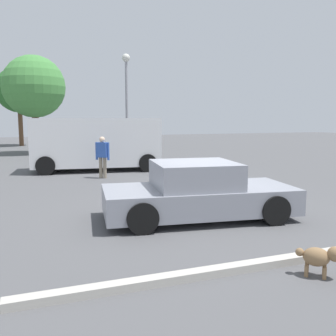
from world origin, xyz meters
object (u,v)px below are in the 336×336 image
Objects in this scene: van_white at (97,142)px; light_post_near at (126,87)px; dog at (320,257)px; pedestrian at (102,154)px; sedan_foreground at (198,193)px.

light_post_near reaches higher than van_white.
dog is at bearing -77.11° from van_white.
pedestrian is 7.74m from light_post_near.
van_white is 5.75m from light_post_near.
van_white is at bearing 32.95° from pedestrian.
sedan_foreground is 13.59m from light_post_near.
sedan_foreground is at bearing 137.38° from dog.
dog is at bearing -94.63° from light_post_near.
van_white is (-0.79, 8.64, 0.63)m from sedan_foreground.
pedestrian is at bearing -111.60° from light_post_near.
van_white reaches higher than dog.
sedan_foreground is at bearing -77.15° from van_white.
sedan_foreground is at bearing -97.26° from light_post_near.
van_white reaches higher than pedestrian.
pedestrian is at bearing -86.81° from van_white.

